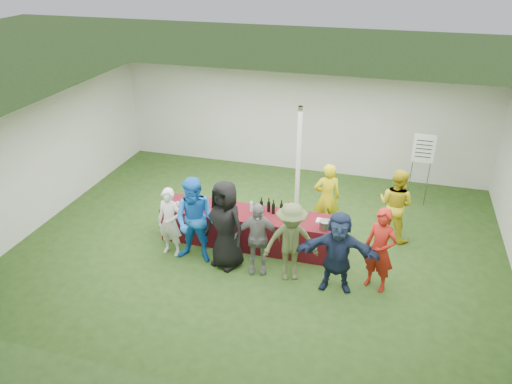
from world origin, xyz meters
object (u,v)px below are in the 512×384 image
(staff_back, at_px, (396,204))
(customer_2, at_px, (225,225))
(serving_table, at_px, (247,228))
(customer_5, at_px, (338,252))
(wine_list_sign, at_px, (423,154))
(customer_3, at_px, (257,238))
(customer_1, at_px, (196,221))
(customer_4, at_px, (291,242))
(customer_6, at_px, (380,250))
(dump_bucket, at_px, (325,225))
(staff_pourer, at_px, (327,198))
(customer_0, at_px, (170,222))

(staff_back, bearing_deg, customer_2, 59.74)
(serving_table, bearing_deg, customer_5, -26.69)
(wine_list_sign, bearing_deg, customer_3, -128.52)
(customer_3, relative_size, customer_5, 0.93)
(serving_table, bearing_deg, staff_back, 20.45)
(customer_1, bearing_deg, staff_back, 28.34)
(customer_3, height_order, customer_4, customer_4)
(customer_6, bearing_deg, serving_table, -172.55)
(dump_bucket, relative_size, staff_pourer, 0.14)
(serving_table, relative_size, wine_list_sign, 2.00)
(dump_bucket, distance_m, customer_2, 1.93)
(staff_pourer, bearing_deg, customer_0, 13.18)
(serving_table, bearing_deg, dump_bucket, -7.55)
(customer_3, bearing_deg, dump_bucket, 17.55)
(customer_1, height_order, customer_3, customer_1)
(customer_4, bearing_deg, customer_6, -13.22)
(dump_bucket, height_order, staff_back, staff_back)
(customer_6, bearing_deg, customer_5, -138.94)
(staff_back, bearing_deg, dump_bucket, 73.20)
(customer_2, relative_size, customer_3, 1.22)
(staff_back, bearing_deg, customer_6, 111.11)
(dump_bucket, bearing_deg, customer_3, -150.38)
(serving_table, distance_m, staff_pourer, 1.87)
(customer_2, bearing_deg, customer_6, 23.38)
(customer_4, bearing_deg, dump_bucket, 35.40)
(dump_bucket, relative_size, customer_3, 0.15)
(customer_1, bearing_deg, customer_4, -1.77)
(customer_1, bearing_deg, customer_0, 173.22)
(dump_bucket, distance_m, customer_4, 0.89)
(customer_3, bearing_deg, customer_2, 164.58)
(staff_pourer, xyz_separation_m, customer_4, (-0.37, -1.95, -0.00))
(wine_list_sign, relative_size, customer_2, 0.99)
(customer_0, bearing_deg, serving_table, 35.77)
(serving_table, bearing_deg, customer_2, -100.91)
(dump_bucket, height_order, customer_2, customer_2)
(dump_bucket, bearing_deg, staff_back, 45.54)
(wine_list_sign, xyz_separation_m, customer_3, (-2.98, -3.74, -0.57))
(staff_pourer, bearing_deg, customer_1, 20.59)
(customer_3, xyz_separation_m, customer_5, (1.54, -0.12, 0.05))
(customer_1, distance_m, customer_5, 2.80)
(customer_0, relative_size, customer_6, 0.89)
(customer_2, xyz_separation_m, customer_4, (1.31, -0.08, -0.11))
(dump_bucket, distance_m, staff_pourer, 1.24)
(dump_bucket, xyz_separation_m, customer_6, (1.08, -0.56, -0.02))
(wine_list_sign, height_order, customer_3, wine_list_sign)
(staff_pourer, relative_size, customer_4, 1.00)
(serving_table, height_order, customer_5, customer_5)
(customer_1, bearing_deg, serving_table, 48.34)
(serving_table, xyz_separation_m, staff_pourer, (1.51, 1.01, 0.42))
(staff_back, height_order, customer_6, customer_6)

